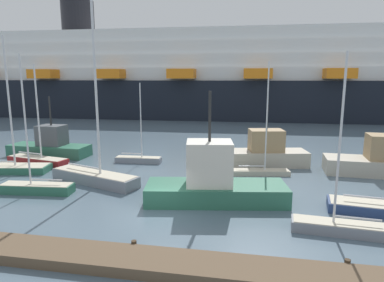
{
  "coord_description": "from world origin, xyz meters",
  "views": [
    {
      "loc": [
        5.12,
        -17.79,
        7.85
      ],
      "look_at": [
        0.0,
        10.55,
        2.43
      ],
      "focal_mm": 31.71,
      "sensor_mm": 36.0,
      "label": 1
    }
  ],
  "objects_px": {
    "sailboat_0": "(37,186)",
    "sailboat_7": "(95,174)",
    "sailboat_5": "(138,159)",
    "fishing_boat_2": "(262,153)",
    "fishing_boat_0": "(379,161)",
    "sailboat_2": "(341,225)",
    "cruise_ship": "(189,79)",
    "fishing_boat_3": "(50,146)",
    "sailboat_3": "(9,166)",
    "sailboat_6": "(38,159)",
    "fishing_boat_1": "(214,182)",
    "sailboat_1": "(260,170)"
  },
  "relations": [
    {
      "from": "fishing_boat_2",
      "to": "sailboat_5",
      "type": "bearing_deg",
      "value": 173.64
    },
    {
      "from": "sailboat_2",
      "to": "sailboat_3",
      "type": "distance_m",
      "value": 25.65
    },
    {
      "from": "fishing_boat_1",
      "to": "sailboat_1",
      "type": "bearing_deg",
      "value": -123.6
    },
    {
      "from": "sailboat_7",
      "to": "fishing_boat_1",
      "type": "height_order",
      "value": "sailboat_7"
    },
    {
      "from": "sailboat_3",
      "to": "fishing_boat_3",
      "type": "bearing_deg",
      "value": 81.03
    },
    {
      "from": "sailboat_3",
      "to": "sailboat_7",
      "type": "relative_size",
      "value": 0.75
    },
    {
      "from": "sailboat_2",
      "to": "sailboat_3",
      "type": "bearing_deg",
      "value": -11.07
    },
    {
      "from": "sailboat_0",
      "to": "fishing_boat_2",
      "type": "distance_m",
      "value": 18.61
    },
    {
      "from": "fishing_boat_3",
      "to": "cruise_ship",
      "type": "distance_m",
      "value": 40.16
    },
    {
      "from": "fishing_boat_2",
      "to": "sailboat_7",
      "type": "bearing_deg",
      "value": -160.07
    },
    {
      "from": "sailboat_3",
      "to": "fishing_boat_3",
      "type": "height_order",
      "value": "sailboat_3"
    },
    {
      "from": "sailboat_1",
      "to": "sailboat_3",
      "type": "distance_m",
      "value": 20.96
    },
    {
      "from": "sailboat_1",
      "to": "sailboat_6",
      "type": "bearing_deg",
      "value": 170.6
    },
    {
      "from": "sailboat_1",
      "to": "fishing_boat_1",
      "type": "xyz_separation_m",
      "value": [
        -3.06,
        -6.73,
        0.88
      ]
    },
    {
      "from": "sailboat_3",
      "to": "fishing_boat_2",
      "type": "bearing_deg",
      "value": 6.05
    },
    {
      "from": "sailboat_7",
      "to": "sailboat_0",
      "type": "bearing_deg",
      "value": -117.29
    },
    {
      "from": "sailboat_5",
      "to": "sailboat_6",
      "type": "bearing_deg",
      "value": -169.54
    },
    {
      "from": "sailboat_0",
      "to": "sailboat_7",
      "type": "bearing_deg",
      "value": -141.84
    },
    {
      "from": "sailboat_5",
      "to": "fishing_boat_2",
      "type": "relative_size",
      "value": 0.87
    },
    {
      "from": "sailboat_3",
      "to": "cruise_ship",
      "type": "height_order",
      "value": "cruise_ship"
    },
    {
      "from": "sailboat_2",
      "to": "cruise_ship",
      "type": "bearing_deg",
      "value": -66.14
    },
    {
      "from": "sailboat_2",
      "to": "sailboat_7",
      "type": "xyz_separation_m",
      "value": [
        -16.17,
        5.59,
        0.27
      ]
    },
    {
      "from": "sailboat_0",
      "to": "sailboat_7",
      "type": "xyz_separation_m",
      "value": [
        2.94,
        2.77,
        0.25
      ]
    },
    {
      "from": "sailboat_5",
      "to": "fishing_boat_3",
      "type": "bearing_deg",
      "value": 170.72
    },
    {
      "from": "sailboat_3",
      "to": "fishing_boat_3",
      "type": "relative_size",
      "value": 1.34
    },
    {
      "from": "sailboat_1",
      "to": "fishing_boat_1",
      "type": "height_order",
      "value": "sailboat_1"
    },
    {
      "from": "sailboat_5",
      "to": "fishing_boat_3",
      "type": "relative_size",
      "value": 0.89
    },
    {
      "from": "sailboat_3",
      "to": "cruise_ship",
      "type": "xyz_separation_m",
      "value": [
        6.91,
        45.12,
        7.05
      ]
    },
    {
      "from": "sailboat_1",
      "to": "sailboat_7",
      "type": "relative_size",
      "value": 0.61
    },
    {
      "from": "sailboat_5",
      "to": "fishing_boat_0",
      "type": "bearing_deg",
      "value": -3.85
    },
    {
      "from": "sailboat_0",
      "to": "cruise_ship",
      "type": "xyz_separation_m",
      "value": [
        1.39,
        49.46,
        7.06
      ]
    },
    {
      "from": "sailboat_0",
      "to": "fishing_boat_1",
      "type": "relative_size",
      "value": 1.01
    },
    {
      "from": "sailboat_6",
      "to": "sailboat_7",
      "type": "xyz_separation_m",
      "value": [
        7.81,
        -4.47,
        0.26
      ]
    },
    {
      "from": "cruise_ship",
      "to": "sailboat_0",
      "type": "bearing_deg",
      "value": -92.96
    },
    {
      "from": "fishing_boat_3",
      "to": "fishing_boat_1",
      "type": "bearing_deg",
      "value": -26.53
    },
    {
      "from": "fishing_boat_0",
      "to": "fishing_boat_3",
      "type": "relative_size",
      "value": 0.99
    },
    {
      "from": "sailboat_3",
      "to": "sailboat_6",
      "type": "height_order",
      "value": "sailboat_3"
    },
    {
      "from": "sailboat_7",
      "to": "fishing_boat_0",
      "type": "relative_size",
      "value": 1.79
    },
    {
      "from": "sailboat_2",
      "to": "fishing_boat_3",
      "type": "distance_m",
      "value": 28.08
    },
    {
      "from": "sailboat_1",
      "to": "fishing_boat_3",
      "type": "height_order",
      "value": "sailboat_1"
    },
    {
      "from": "sailboat_0",
      "to": "sailboat_7",
      "type": "relative_size",
      "value": 0.63
    },
    {
      "from": "fishing_boat_2",
      "to": "sailboat_0",
      "type": "bearing_deg",
      "value": -157.46
    },
    {
      "from": "sailboat_5",
      "to": "fishing_boat_2",
      "type": "bearing_deg",
      "value": 2.03
    },
    {
      "from": "fishing_boat_3",
      "to": "sailboat_7",
      "type": "bearing_deg",
      "value": -39.31
    },
    {
      "from": "sailboat_2",
      "to": "fishing_boat_2",
      "type": "distance_m",
      "value": 13.69
    },
    {
      "from": "sailboat_6",
      "to": "fishing_boat_1",
      "type": "height_order",
      "value": "sailboat_6"
    },
    {
      "from": "fishing_boat_1",
      "to": "fishing_boat_2",
      "type": "xyz_separation_m",
      "value": [
        3.27,
        9.81,
        -0.16
      ]
    },
    {
      "from": "sailboat_0",
      "to": "sailboat_3",
      "type": "distance_m",
      "value": 7.02
    },
    {
      "from": "sailboat_6",
      "to": "sailboat_7",
      "type": "distance_m",
      "value": 9.01
    },
    {
      "from": "sailboat_0",
      "to": "fishing_boat_3",
      "type": "bearing_deg",
      "value": -66.89
    }
  ]
}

